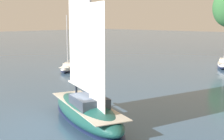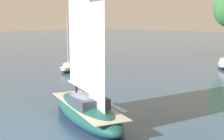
# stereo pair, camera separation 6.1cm
# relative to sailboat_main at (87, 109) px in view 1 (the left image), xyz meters

# --- Properties ---
(ground_plane) EXTENTS (400.00, 400.00, 0.00)m
(ground_plane) POSITION_rel_sailboat_main_xyz_m (-0.02, 0.01, -1.25)
(ground_plane) COLOR #385675
(sailboat_main) EXTENTS (12.27, 7.19, 16.27)m
(sailboat_main) POSITION_rel_sailboat_main_xyz_m (0.00, 0.00, 0.00)
(sailboat_main) COLOR #194C47
(sailboat_main) RESTS_ON ground
(sailboat_moored_mid_channel) EXTENTS (5.40, 6.56, 9.23)m
(sailboat_moored_mid_channel) POSITION_rel_sailboat_main_xyz_m (-22.45, 15.92, -0.63)
(sailboat_moored_mid_channel) COLOR white
(sailboat_moored_mid_channel) RESTS_ON ground
(sailboat_moored_far_slip) EXTENTS (5.05, 8.27, 11.02)m
(sailboat_moored_far_slip) POSITION_rel_sailboat_main_xyz_m (-5.34, 37.65, -0.51)
(sailboat_moored_far_slip) COLOR silver
(sailboat_moored_far_slip) RESTS_ON ground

